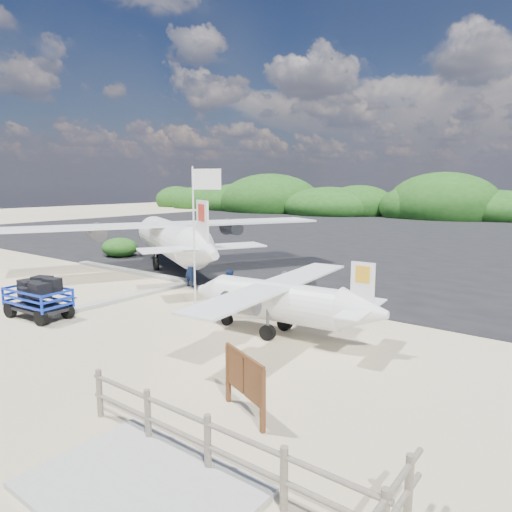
{
  "coord_description": "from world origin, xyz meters",
  "views": [
    {
      "loc": [
        10.8,
        -10.01,
        4.71
      ],
      "look_at": [
        -0.19,
        4.47,
        1.82
      ],
      "focal_mm": 32.0,
      "sensor_mm": 36.0,
      "label": 1
    }
  ],
  "objects_px": {
    "baggage_cart": "(39,318)",
    "crew_b": "(229,288)",
    "flagpole": "(196,314)",
    "signboard": "(244,416)",
    "aircraft_small": "(321,227)",
    "crew_a": "(190,269)"
  },
  "relations": [
    {
      "from": "signboard",
      "to": "crew_a",
      "type": "relative_size",
      "value": 0.99
    },
    {
      "from": "signboard",
      "to": "crew_b",
      "type": "xyz_separation_m",
      "value": [
        -5.68,
        6.19,
        0.74
      ]
    },
    {
      "from": "flagpole",
      "to": "crew_a",
      "type": "bearing_deg",
      "value": 137.51
    },
    {
      "from": "baggage_cart",
      "to": "flagpole",
      "type": "distance_m",
      "value": 5.51
    },
    {
      "from": "flagpole",
      "to": "crew_b",
      "type": "height_order",
      "value": "flagpole"
    },
    {
      "from": "crew_a",
      "to": "aircraft_small",
      "type": "height_order",
      "value": "crew_a"
    },
    {
      "from": "signboard",
      "to": "aircraft_small",
      "type": "distance_m",
      "value": 41.35
    },
    {
      "from": "crew_a",
      "to": "aircraft_small",
      "type": "relative_size",
      "value": 0.24
    },
    {
      "from": "baggage_cart",
      "to": "aircraft_small",
      "type": "bearing_deg",
      "value": 98.47
    },
    {
      "from": "aircraft_small",
      "to": "crew_a",
      "type": "bearing_deg",
      "value": 102.67
    },
    {
      "from": "baggage_cart",
      "to": "crew_b",
      "type": "distance_m",
      "value": 6.87
    },
    {
      "from": "flagpole",
      "to": "baggage_cart",
      "type": "bearing_deg",
      "value": -138.19
    },
    {
      "from": "baggage_cart",
      "to": "crew_b",
      "type": "height_order",
      "value": "crew_b"
    },
    {
      "from": "flagpole",
      "to": "crew_a",
      "type": "relative_size",
      "value": 3.18
    },
    {
      "from": "crew_a",
      "to": "flagpole",
      "type": "bearing_deg",
      "value": 135.58
    },
    {
      "from": "baggage_cart",
      "to": "flagpole",
      "type": "relative_size",
      "value": 0.49
    },
    {
      "from": "flagpole",
      "to": "signboard",
      "type": "height_order",
      "value": "flagpole"
    },
    {
      "from": "signboard",
      "to": "baggage_cart",
      "type": "bearing_deg",
      "value": -162.8
    },
    {
      "from": "baggage_cart",
      "to": "crew_b",
      "type": "relative_size",
      "value": 1.74
    },
    {
      "from": "aircraft_small",
      "to": "baggage_cart",
      "type": "bearing_deg",
      "value": 98.37
    },
    {
      "from": "signboard",
      "to": "flagpole",
      "type": "bearing_deg",
      "value": 164.98
    },
    {
      "from": "baggage_cart",
      "to": "aircraft_small",
      "type": "height_order",
      "value": "aircraft_small"
    }
  ]
}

